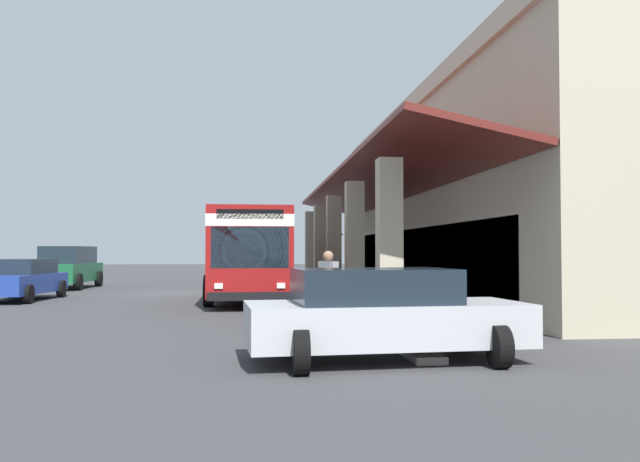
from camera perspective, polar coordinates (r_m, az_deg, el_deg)
name	(u,v)px	position (r m, az deg, el deg)	size (l,w,h in m)	color
ground	(381,292)	(27.99, 5.37, -5.35)	(120.00, 120.00, 0.00)	#38383A
curb_strip	(323,294)	(25.28, 0.24, -5.61)	(30.77, 0.50, 0.12)	#9E998E
plaza_building	(558,199)	(28.05, 20.21, 2.65)	(25.94, 16.03, 7.72)	#B2A88E
transit_bus	(249,248)	(24.33, -6.30, -1.52)	(11.24, 2.93, 3.34)	maroon
parked_sedan_blue	(21,279)	(25.34, -24.84, -3.87)	(4.52, 2.23, 1.47)	navy
parked_suv_green	(68,267)	(32.52, -21.30, -2.95)	(4.88, 2.35, 1.97)	#195933
parked_sedan_silver	(382,314)	(10.40, 5.52, -7.28)	(2.65, 4.52, 1.47)	#B2B5BA
pedestrian	(328,285)	(14.47, 0.73, -4.76)	(0.68, 0.42, 1.76)	navy
potted_palm	(329,273)	(31.95, 0.81, -3.69)	(2.03, 1.52, 2.69)	gray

